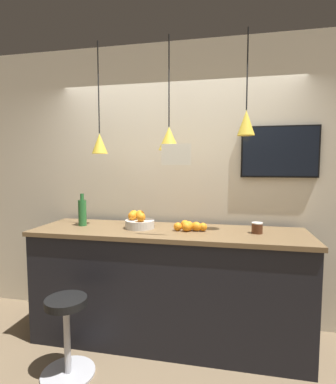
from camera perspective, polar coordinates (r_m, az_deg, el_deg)
The scene contains 12 objects.
back_wall at distance 3.18m, azimuth 1.71°, elevation 1.58°, with size 8.00×0.06×2.90m.
service_counter at distance 2.93m, azimuth 0.00°, elevation -17.29°, with size 2.51×0.71×1.05m.
bar_stool at distance 2.68m, azimuth -18.72°, elevation -23.35°, with size 0.42×0.42×0.62m.
fruit_bowl at distance 2.85m, azimuth -5.56°, elevation -5.63°, with size 0.27×0.27×0.17m.
orange_pile at distance 2.74m, azimuth 4.27°, elevation -6.52°, with size 0.30×0.20×0.09m.
juice_bottle at distance 3.06m, azimuth -16.00°, elevation -3.70°, with size 0.08×0.08×0.32m.
spread_jar at distance 2.74m, azimuth 16.61°, elevation -6.57°, with size 0.10×0.10×0.10m.
pendant_lamp_left at distance 2.97m, azimuth -12.90°, elevation 9.24°, with size 0.15×0.15×1.05m.
pendant_lamp_middle at distance 2.77m, azimuth 0.19°, elevation 10.29°, with size 0.19×0.19×1.02m.
pendant_lamp_right at distance 2.73m, azimuth 14.67°, elevation 12.79°, with size 0.15×0.15×0.90m.
mounted_tv at distance 3.11m, azimuth 20.47°, elevation 7.20°, with size 0.72×0.04×0.50m.
hanging_menu_board at distance 2.42m, azimuth 1.55°, elevation 7.16°, with size 0.24×0.01×0.17m.
Camera 1 is at (0.55, -1.87, 1.65)m, focal length 28.00 mm.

